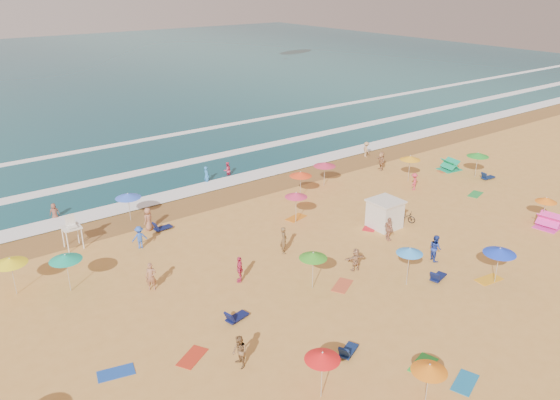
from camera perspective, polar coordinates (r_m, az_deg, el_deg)
ground at (r=37.11m, az=4.17°, el=-5.39°), size 220.00×220.00×0.00m
ocean at (r=112.15m, az=-25.51°, el=11.51°), size 220.00×140.00×0.18m
wet_sand at (r=46.37m, az=-5.88°, el=0.46°), size 220.00×220.00×0.00m
surf_foam at (r=53.67m, az=-10.76°, el=3.39°), size 200.00×18.70×0.05m
cabana at (r=40.84m, az=10.89°, el=-1.48°), size 2.00×2.00×2.00m
cabana_roof at (r=40.42m, az=11.00°, el=-0.11°), size 2.20×2.20×0.12m
bicycle at (r=42.21m, az=12.90°, el=-1.68°), size 1.21×1.74×0.87m
lifeguard_stand at (r=39.62m, az=-20.89°, el=-3.33°), size 1.20×1.20×2.10m
beach_umbrellas at (r=35.80m, az=0.31°, el=-2.57°), size 55.12×27.73×0.79m
loungers at (r=38.73m, az=13.58°, el=-4.47°), size 56.79×21.62×0.34m
towels at (r=35.80m, az=9.78°, el=-6.77°), size 37.74×20.34×0.03m
popup_tents at (r=49.57m, az=21.39°, el=1.18°), size 6.94×14.34×1.20m
beachgoers at (r=40.11m, az=0.48°, el=-1.82°), size 45.96×23.96×2.14m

